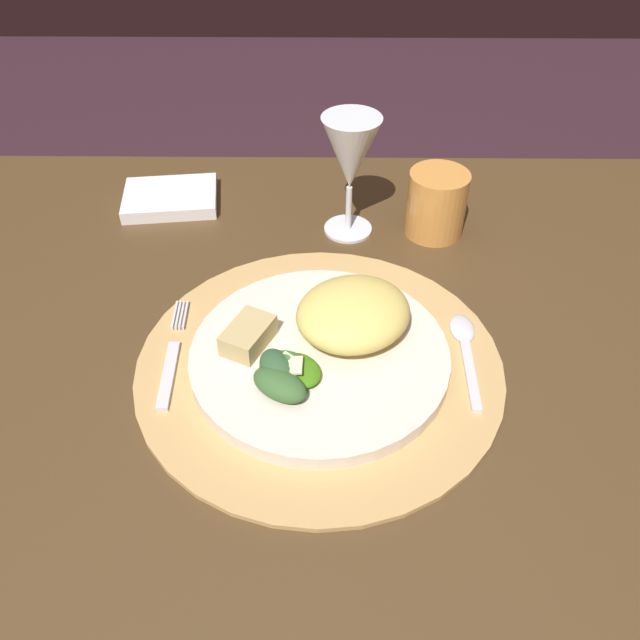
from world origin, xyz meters
The scene contains 12 objects.
ground_plane centered at (0.00, 0.00, 0.00)m, with size 6.00×6.00×0.00m, color #331D25.
dining_table centered at (0.00, 0.00, 0.60)m, with size 1.34×0.82×0.70m.
placemat centered at (0.05, -0.04, 0.70)m, with size 0.39×0.39×0.01m, color tan.
dinner_plate centered at (0.05, -0.04, 0.72)m, with size 0.27×0.27×0.02m, color silver.
pasta_serving centered at (0.08, -0.01, 0.75)m, with size 0.12×0.11×0.05m, color #E3CA64.
salad_greens centered at (0.01, -0.08, 0.73)m, with size 0.08×0.09×0.02m.
bread_piece centered at (-0.02, -0.03, 0.74)m, with size 0.06×0.04×0.02m, color tan.
fork centered at (-0.11, -0.04, 0.71)m, with size 0.02×0.16×0.00m.
spoon centered at (0.21, -0.01, 0.71)m, with size 0.03×0.14×0.01m.
napkin centered at (-0.16, 0.27, 0.71)m, with size 0.13×0.10×0.02m, color white.
wine_glass centered at (0.08, 0.21, 0.81)m, with size 0.07×0.07×0.16m.
amber_tumbler centered at (0.20, 0.21, 0.74)m, with size 0.08×0.08×0.09m, color #D38B3F.
Camera 1 is at (0.05, -0.51, 1.20)m, focal length 36.16 mm.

